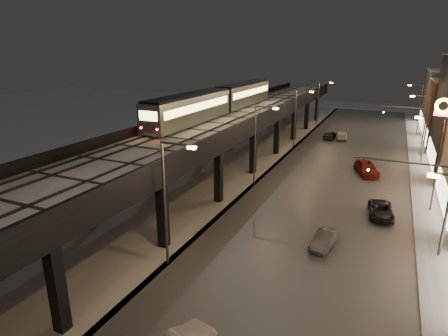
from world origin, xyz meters
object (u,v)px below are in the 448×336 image
at_px(subway_train, 221,100).
at_px(car_onc_white, 366,169).
at_px(car_onc_silver, 324,240).
at_px(car_far_white, 330,135).
at_px(car_onc_dark, 381,211).
at_px(car_mid_dark, 341,135).

bearing_deg(subway_train, car_onc_white, 3.31).
bearing_deg(car_onc_white, car_onc_silver, -114.15).
bearing_deg(car_onc_silver, car_far_white, 107.09).
relative_size(subway_train, car_far_white, 7.98).
distance_m(car_onc_dark, car_onc_white, 12.75).
xyz_separation_m(car_mid_dark, car_onc_dark, (7.60, -31.21, -0.06)).
relative_size(subway_train, car_mid_dark, 7.14).
distance_m(car_onc_silver, car_onc_dark, 8.50).
relative_size(car_far_white, car_onc_silver, 1.12).
distance_m(car_onc_silver, car_onc_white, 20.27).
bearing_deg(car_onc_dark, subway_train, 145.24).
xyz_separation_m(car_mid_dark, car_onc_white, (5.41, -18.65, 0.08)).
relative_size(car_mid_dark, car_onc_silver, 1.25).
bearing_deg(car_onc_dark, car_mid_dark, 97.25).
xyz_separation_m(subway_train, car_far_white, (11.77, 19.04, -7.54)).
bearing_deg(car_far_white, car_onc_dark, 109.42).
bearing_deg(car_far_white, car_onc_white, 114.27).
bearing_deg(subway_train, car_mid_dark, 55.33).
height_order(car_onc_silver, car_onc_dark, car_onc_dark).
xyz_separation_m(subway_train, car_mid_dark, (13.66, 19.75, -7.57)).
distance_m(car_far_white, car_onc_silver, 38.58).
relative_size(car_mid_dark, car_onc_dark, 1.04).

